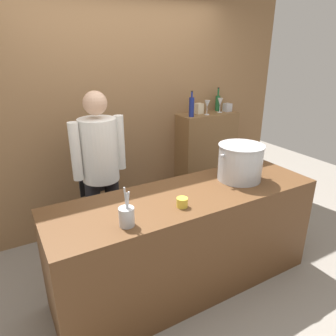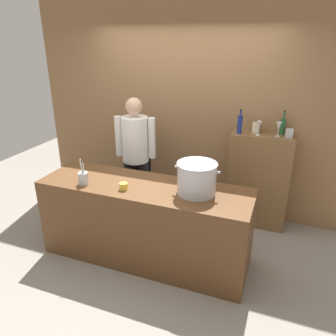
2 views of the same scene
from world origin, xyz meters
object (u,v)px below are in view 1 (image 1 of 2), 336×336
(spice_tin_cream, at_px, (199,108))
(spice_tin_silver, at_px, (227,107))
(utensil_crock, at_px, (127,216))
(wine_bottle_green, at_px, (218,103))
(wine_glass_wide, at_px, (220,103))
(butter_jar, at_px, (182,202))
(wine_bottle_cobalt, at_px, (192,107))
(stockpot_large, at_px, (240,162))
(chef, at_px, (100,167))
(wine_glass_short, at_px, (207,105))

(spice_tin_cream, bearing_deg, spice_tin_silver, -9.33)
(utensil_crock, height_order, spice_tin_silver, spice_tin_silver)
(wine_bottle_green, height_order, wine_glass_wide, wine_bottle_green)
(butter_jar, distance_m, wine_bottle_cobalt, 1.64)
(stockpot_large, xyz_separation_m, utensil_crock, (-1.17, -0.22, -0.09))
(wine_bottle_green, xyz_separation_m, spice_tin_silver, (0.09, -0.09, -0.05))
(chef, xyz_separation_m, wine_glass_short, (1.48, 0.36, 0.40))
(wine_bottle_cobalt, xyz_separation_m, wine_glass_wide, (0.45, 0.04, 0.01))
(stockpot_large, distance_m, wine_glass_wide, 1.35)
(wine_bottle_cobalt, bearing_deg, wine_glass_wide, 4.56)
(chef, relative_size, wine_glass_short, 9.61)
(butter_jar, xyz_separation_m, spice_tin_cream, (1.12, 1.40, 0.37))
(stockpot_large, relative_size, wine_glass_short, 2.64)
(butter_jar, height_order, wine_bottle_cobalt, wine_bottle_cobalt)
(wine_glass_short, bearing_deg, wine_bottle_cobalt, -179.34)
(butter_jar, bearing_deg, wine_glass_wide, 43.72)
(stockpot_large, bearing_deg, butter_jar, -165.56)
(butter_jar, height_order, spice_tin_cream, spice_tin_cream)
(wine_bottle_green, bearing_deg, wine_glass_short, -153.17)
(wine_bottle_green, bearing_deg, wine_bottle_cobalt, -164.42)
(stockpot_large, bearing_deg, spice_tin_cream, 71.71)
(butter_jar, height_order, wine_glass_short, wine_glass_short)
(utensil_crock, bearing_deg, spice_tin_silver, 34.82)
(stockpot_large, relative_size, wine_glass_wide, 2.56)
(utensil_crock, xyz_separation_m, wine_glass_wide, (1.84, 1.36, 0.39))
(chef, bearing_deg, wine_bottle_green, -173.38)
(stockpot_large, height_order, spice_tin_cream, spice_tin_cream)
(chef, bearing_deg, wine_glass_wide, -176.20)
(wine_bottle_green, relative_size, wine_bottle_cobalt, 0.98)
(stockpot_large, bearing_deg, wine_bottle_cobalt, 78.95)
(wine_bottle_cobalt, bearing_deg, spice_tin_silver, 4.30)
(chef, bearing_deg, butter_jar, 99.51)
(utensil_crock, distance_m, spice_tin_silver, 2.42)
(utensil_crock, xyz_separation_m, butter_jar, (0.45, 0.04, -0.03))
(butter_jar, distance_m, spice_tin_cream, 1.83)
(wine_glass_short, bearing_deg, wine_bottle_green, 26.83)
(stockpot_large, distance_m, wine_glass_short, 1.23)
(chef, distance_m, wine_glass_short, 1.57)
(spice_tin_cream, bearing_deg, stockpot_large, -108.29)
(spice_tin_silver, bearing_deg, utensil_crock, -145.18)
(wine_bottle_cobalt, bearing_deg, chef, -164.04)
(utensil_crock, xyz_separation_m, spice_tin_cream, (1.57, 1.43, 0.33))
(spice_tin_silver, bearing_deg, stockpot_large, -124.74)
(wine_glass_short, bearing_deg, chef, -166.30)
(spice_tin_cream, bearing_deg, utensil_crock, -137.65)
(wine_bottle_green, bearing_deg, spice_tin_cream, -174.57)
(stockpot_large, relative_size, spice_tin_cream, 3.64)
(butter_jar, relative_size, wine_bottle_cobalt, 0.28)
(chef, distance_m, wine_bottle_green, 1.85)
(utensil_crock, xyz_separation_m, wine_bottle_cobalt, (1.39, 1.32, 0.39))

